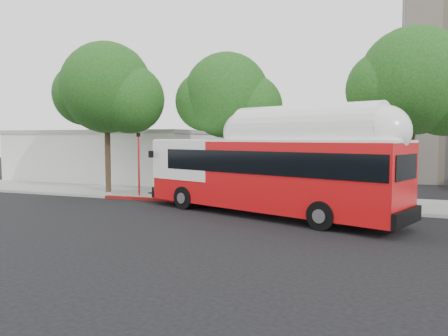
{
  "coord_description": "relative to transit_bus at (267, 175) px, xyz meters",
  "views": [
    {
      "loc": [
        7.98,
        -18.12,
        3.66
      ],
      "look_at": [
        -0.03,
        3.0,
        2.08
      ],
      "focal_mm": 35.0,
      "sensor_mm": 36.0,
      "label": 1
    }
  ],
  "objects": [
    {
      "name": "ground",
      "position": [
        -2.66,
        -1.57,
        -1.91
      ],
      "size": [
        120.0,
        120.0,
        0.0
      ],
      "primitive_type": "plane",
      "color": "black",
      "rests_on": "ground"
    },
    {
      "name": "sidewalk",
      "position": [
        -2.66,
        4.93,
        -1.83
      ],
      "size": [
        60.0,
        5.0,
        0.15
      ],
      "primitive_type": "cube",
      "color": "gray",
      "rests_on": "ground"
    },
    {
      "name": "curb_strip",
      "position": [
        -2.66,
        2.33,
        -1.83
      ],
      "size": [
        60.0,
        0.3,
        0.15
      ],
      "primitive_type": "cube",
      "color": "gray",
      "rests_on": "ground"
    },
    {
      "name": "red_curb_segment",
      "position": [
        -5.66,
        2.33,
        -1.83
      ],
      "size": [
        10.0,
        0.32,
        0.16
      ],
      "primitive_type": "cube",
      "color": "maroon",
      "rests_on": "ground"
    },
    {
      "name": "street_tree_left",
      "position": [
        -11.19,
        3.99,
        4.7
      ],
      "size": [
        6.67,
        5.8,
        9.74
      ],
      "color": "#2D2116",
      "rests_on": "ground"
    },
    {
      "name": "street_tree_mid",
      "position": [
        -3.26,
        4.49,
        4.0
      ],
      "size": [
        5.75,
        5.0,
        8.62
      ],
      "color": "#2D2116",
      "rests_on": "ground"
    },
    {
      "name": "street_tree_right",
      "position": [
        6.77,
        4.29,
        4.35
      ],
      "size": [
        6.21,
        5.4,
        9.18
      ],
      "color": "#2D2116",
      "rests_on": "ground"
    },
    {
      "name": "low_commercial_bldg",
      "position": [
        -16.66,
        12.43,
        0.24
      ],
      "size": [
        16.2,
        10.2,
        4.25
      ],
      "color": "silver",
      "rests_on": "ground"
    },
    {
      "name": "transit_bus",
      "position": [
        0.0,
        0.0,
        0.0
      ],
      "size": [
        13.78,
        7.03,
        4.08
      ],
      "rotation": [
        0.0,
        0.0,
        -0.35
      ],
      "color": "red",
      "rests_on": "ground"
    },
    {
      "name": "signal_pole",
      "position": [
        -8.82,
        3.05,
        0.11
      ],
      "size": [
        0.11,
        0.37,
        3.94
      ],
      "color": "red",
      "rests_on": "ground"
    }
  ]
}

